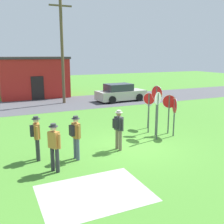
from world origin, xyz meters
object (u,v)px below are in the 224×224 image
Objects in this scene: person_with_sunhat at (118,127)px; parked_car_on_street at (120,93)px; stop_sign_far_back at (157,102)px; stop_sign_tallest at (149,106)px; person_holding_notes at (54,145)px; utility_pole at (62,50)px; person_on_left at (76,135)px; stop_sign_nearest at (158,109)px; stop_sign_low_front at (169,107)px; person_in_dark_shirt at (36,135)px; stop_sign_center_cluster at (174,110)px; stop_sign_rear_left at (149,105)px.

parked_car_on_street is at bearing 63.07° from person_with_sunhat.
parked_car_on_street is 1.73× the size of stop_sign_far_back.
parked_car_on_street is 2.08× the size of stop_sign_tallest.
stop_sign_tallest reaches higher than person_holding_notes.
person_with_sunhat is (2.95, 1.01, 0.03)m from person_holding_notes.
person_on_left is (-2.69, -12.09, -3.33)m from utility_pole.
stop_sign_nearest is at bearing 15.87° from person_holding_notes.
stop_sign_tallest is 1.04× the size of stop_sign_low_front.
stop_sign_nearest is (-3.19, -10.30, 0.84)m from parked_car_on_street.
stop_sign_far_back is (1.87, -10.80, -2.61)m from utility_pole.
stop_sign_tallest reaches higher than person_on_left.
utility_pole is 3.95× the size of stop_sign_tallest.
person_in_dark_shirt is (-5.87, -1.30, -0.39)m from stop_sign_tallest.
stop_sign_center_cluster is 1.12× the size of person_in_dark_shirt.
person_holding_notes is (-5.98, -3.41, -0.34)m from stop_sign_rear_left.
stop_sign_far_back is at bearing 15.78° from person_on_left.
person_in_dark_shirt is at bearing 174.52° from person_with_sunhat.
parked_car_on_street is 2.52× the size of person_in_dark_shirt.
utility_pole is at bearing 70.54° from person_in_dark_shirt.
person_on_left is (-5.36, -1.33, -0.36)m from stop_sign_low_front.
stop_sign_low_front is 0.88× the size of stop_sign_nearest.
stop_sign_low_front is 1.04× the size of stop_sign_rear_left.
parked_car_on_street is at bearing 77.95° from stop_sign_low_front.
stop_sign_tallest is at bearing 127.98° from stop_sign_center_cluster.
person_in_dark_shirt is at bearing 106.36° from person_holding_notes.
stop_sign_low_front is at bearing 17.66° from person_with_sunhat.
stop_sign_far_back is 4.79m from person_on_left.
parked_car_on_street is 1.90× the size of stop_sign_nearest.
parked_car_on_street is 10.81m from stop_sign_nearest.
stop_sign_tallest is at bearing 25.56° from person_holding_notes.
utility_pole reaches higher than person_on_left.
stop_sign_nearest is 2.40m from person_with_sunhat.
person_holding_notes is 3.11m from person_with_sunhat.
utility_pole reaches higher than person_with_sunhat.
person_holding_notes reaches higher than parked_car_on_street.
utility_pole is 10.79m from stop_sign_tallest.
stop_sign_nearest is (-0.75, -1.92, 0.20)m from stop_sign_rear_left.
stop_sign_tallest reaches higher than stop_sign_low_front.
stop_sign_low_front is (0.80, 0.05, -0.36)m from stop_sign_far_back.
stop_sign_center_cluster is 1.12× the size of person_holding_notes.
stop_sign_rear_left is (0.43, 1.37, -0.41)m from stop_sign_far_back.
stop_sign_far_back is 0.67m from stop_sign_nearest.
stop_sign_rear_left is (0.50, 0.79, -0.08)m from stop_sign_tallest.
stop_sign_nearest is at bearing 11.91° from person_with_sunhat.
stop_sign_rear_left reaches higher than person_in_dark_shirt.
stop_sign_low_front is 3.59m from person_with_sunhat.
stop_sign_low_front is 1.17× the size of person_on_left.
parked_car_on_street is 10.44m from stop_sign_center_cluster.
person_on_left and person_in_dark_shirt have the same top height.
stop_sign_low_front is 1.17× the size of person_with_sunhat.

